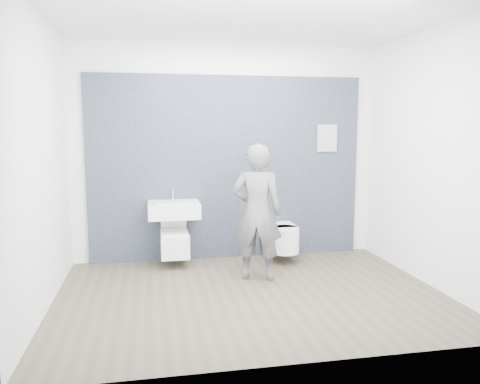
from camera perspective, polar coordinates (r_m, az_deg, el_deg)
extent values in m
plane|color=brown|center=(5.02, 1.32, -12.32)|extent=(4.00, 4.00, 0.00)
plane|color=white|center=(6.19, -1.58, 4.79)|extent=(4.00, 0.00, 4.00)
plane|color=white|center=(3.28, 6.95, 2.01)|extent=(4.00, 0.00, 4.00)
plane|color=white|center=(4.72, -23.11, 3.21)|extent=(0.00, 3.00, 3.00)
plane|color=white|center=(5.51, 22.22, 3.83)|extent=(0.00, 3.00, 3.00)
plane|color=white|center=(4.83, 1.43, 20.64)|extent=(4.00, 4.00, 0.00)
cube|color=black|center=(6.39, -1.48, -7.86)|extent=(3.60, 0.06, 2.40)
cube|color=white|center=(5.90, -8.06, -2.16)|extent=(0.64, 0.48, 0.19)
cube|color=silver|center=(5.87, -8.07, -1.30)|extent=(0.44, 0.32, 0.03)
cylinder|color=silver|center=(6.05, -8.18, -0.24)|extent=(0.02, 0.02, 0.16)
cylinder|color=silver|center=(5.99, -8.17, 0.35)|extent=(0.02, 0.11, 0.02)
cylinder|color=silver|center=(6.14, -8.13, -3.27)|extent=(0.04, 0.04, 0.13)
cube|color=white|center=(5.98, -7.97, -6.31)|extent=(0.35, 0.50, 0.29)
cylinder|color=silver|center=(5.91, -7.98, -5.17)|extent=(0.25, 0.25, 0.03)
cube|color=white|center=(5.91, -7.98, -4.91)|extent=(0.33, 0.40, 0.02)
cube|color=white|center=(6.01, -8.08, -3.12)|extent=(0.33, 0.22, 0.31)
cube|color=silver|center=(6.22, -8.06, -6.76)|extent=(0.09, 0.06, 0.08)
cube|color=white|center=(6.23, 4.96, -5.51)|extent=(0.36, 0.42, 0.30)
cylinder|color=white|center=(6.04, 5.51, -5.96)|extent=(0.36, 0.36, 0.30)
cube|color=white|center=(6.17, 5.05, -4.06)|extent=(0.34, 0.40, 0.03)
cylinder|color=white|center=(5.98, 5.58, -4.45)|extent=(0.34, 0.34, 0.03)
cube|color=silver|center=(6.43, 4.50, -6.11)|extent=(0.10, 0.06, 0.08)
cube|color=white|center=(6.70, 10.23, -7.24)|extent=(0.27, 0.03, 0.36)
imported|color=slate|center=(5.31, 2.09, -2.49)|extent=(0.66, 0.54, 1.56)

